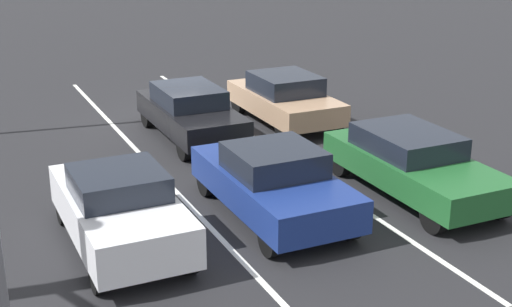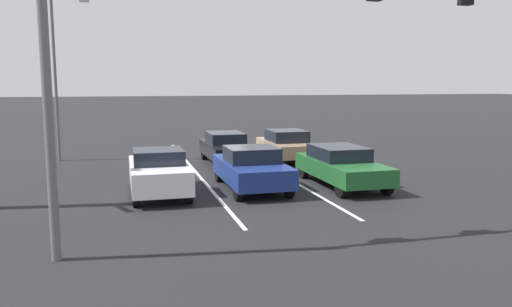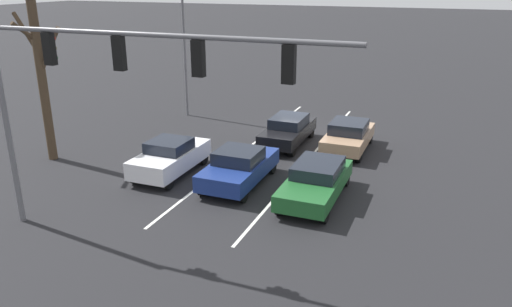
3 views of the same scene
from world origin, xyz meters
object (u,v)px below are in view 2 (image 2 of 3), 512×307
traffic_signal_gantry (239,4)px  car_black_midlane_second (226,147)px  street_lamp_right_shoulder (59,66)px  car_white_rightlane_front (159,172)px  car_navy_midlane_front (251,168)px  car_tan_leftlane_second (287,145)px  car_darkgreen_leftlane_front (341,165)px

traffic_signal_gantry → car_black_midlane_second: bearing=-100.1°
car_black_midlane_second → street_lamp_right_shoulder: size_ratio=0.56×
car_white_rightlane_front → car_black_midlane_second: 6.61m
car_navy_midlane_front → car_black_midlane_second: 5.60m
car_navy_midlane_front → street_lamp_right_shoulder: (7.03, -8.64, 3.70)m
car_tan_leftlane_second → car_black_midlane_second: bearing=4.2°
car_darkgreen_leftlane_front → car_tan_leftlane_second: size_ratio=1.11×
car_black_midlane_second → traffic_signal_gantry: bearing=79.9°
car_black_midlane_second → street_lamp_right_shoulder: street_lamp_right_shoulder is taller
car_white_rightlane_front → street_lamp_right_shoulder: 10.20m
car_tan_leftlane_second → traffic_signal_gantry: bearing=66.5°
car_white_rightlane_front → car_black_midlane_second: (-3.43, -5.65, -0.01)m
car_navy_midlane_front → car_darkgreen_leftlane_front: (-3.28, 0.24, -0.01)m
car_navy_midlane_front → traffic_signal_gantry: traffic_signal_gantry is taller
traffic_signal_gantry → car_white_rightlane_front: bearing=-76.2°
traffic_signal_gantry → street_lamp_right_shoulder: (5.25, -14.39, -0.91)m
car_tan_leftlane_second → street_lamp_right_shoulder: (10.28, -2.83, 3.70)m
traffic_signal_gantry → street_lamp_right_shoulder: bearing=-70.0°
car_white_rightlane_front → car_tan_leftlane_second: 8.71m
car_white_rightlane_front → car_tan_leftlane_second: car_white_rightlane_front is taller
car_darkgreen_leftlane_front → traffic_signal_gantry: traffic_signal_gantry is taller
car_white_rightlane_front → street_lamp_right_shoulder: (3.85, -8.70, 3.68)m
traffic_signal_gantry → car_tan_leftlane_second: bearing=-113.5°
car_navy_midlane_front → car_white_rightlane_front: size_ratio=1.05×
car_white_rightlane_front → traffic_signal_gantry: bearing=103.8°
car_navy_midlane_front → street_lamp_right_shoulder: bearing=-50.9°
traffic_signal_gantry → car_navy_midlane_front: bearing=-107.1°
car_black_midlane_second → street_lamp_right_shoulder: bearing=-22.7°
car_white_rightlane_front → car_black_midlane_second: car_white_rightlane_front is taller
car_darkgreen_leftlane_front → traffic_signal_gantry: bearing=47.5°
car_tan_leftlane_second → car_white_rightlane_front: bearing=42.4°
car_darkgreen_leftlane_front → car_tan_leftlane_second: car_tan_leftlane_second is taller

